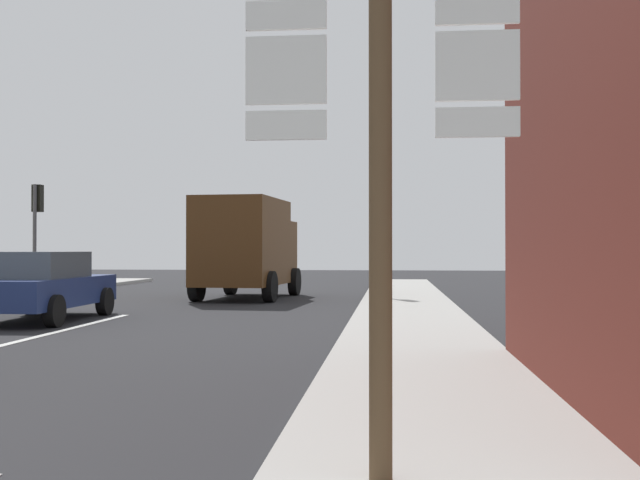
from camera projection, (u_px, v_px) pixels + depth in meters
ground_plane at (91, 324)px, 15.20m from camera, size 80.00×80.00×0.00m
sidewalk_right at (415, 335)px, 12.58m from camera, size 2.42×44.00×0.14m
sedan_far at (41, 285)px, 15.85m from camera, size 2.03×4.23×1.47m
delivery_truck at (247, 245)px, 23.04m from camera, size 2.81×5.15×3.05m
route_sign_post at (380, 184)px, 4.49m from camera, size 1.66×0.14×3.20m
traffic_light_far_right at (374, 214)px, 22.10m from camera, size 0.30×0.49×3.47m
traffic_light_far_left at (37, 213)px, 24.64m from camera, size 0.30×0.49×3.66m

